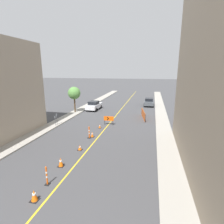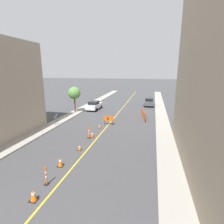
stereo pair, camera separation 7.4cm
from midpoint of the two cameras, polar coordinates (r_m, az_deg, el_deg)
lane_stripe at (r=30.60m, az=2.52°, el=0.20°), size 0.12×59.44×0.01m
sidewalk_left at (r=32.59m, az=-9.72°, el=0.96°), size 1.84×59.44×0.13m
sidewalk_right at (r=30.13m, az=15.76°, el=-0.39°), size 1.84×59.44×0.13m
traffic_cone_second at (r=11.49m, az=-24.11°, el=-23.58°), size 0.44×0.44×0.66m
traffic_cone_third at (r=14.12m, az=-16.39°, el=-15.39°), size 0.44×0.44×0.70m
traffic_cone_fourth at (r=16.33m, az=-10.43°, el=-11.35°), size 0.40×0.40×0.48m
traffic_cone_fifth at (r=19.07m, az=-6.41°, el=-7.31°), size 0.38×0.38×0.59m
traffic_cone_farthest at (r=21.84m, az=-3.96°, el=-4.65°), size 0.34×0.34×0.50m
delineator_post_front at (r=12.34m, az=-20.53°, el=-19.17°), size 0.29×0.29×1.26m
delineator_post_rear at (r=18.77m, az=-7.41°, el=-6.83°), size 0.37×0.37×1.27m
arrow_barricade_primary at (r=22.85m, az=-1.02°, el=-2.25°), size 1.29×0.12×1.17m
safety_mesh_fence at (r=26.55m, az=10.28°, el=-0.80°), size 0.84×4.53×1.15m
parked_car_curb_near at (r=31.92m, az=-5.79°, el=2.17°), size 1.95×4.36×1.59m
parked_car_curb_mid at (r=36.12m, az=12.07°, el=3.26°), size 1.94×4.32×1.59m
parking_meter_near_curb at (r=23.42m, az=-18.01°, el=-2.08°), size 0.12×0.11×1.24m
parking_meter_far_curb at (r=23.71m, az=-17.55°, el=-1.50°), size 0.12×0.11×1.46m
street_tree_left_near at (r=29.65m, az=-12.14°, el=6.02°), size 2.05×2.05×4.25m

